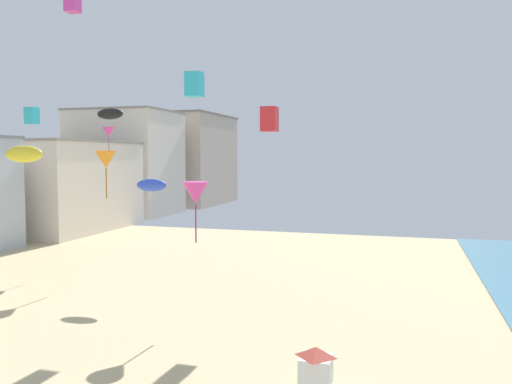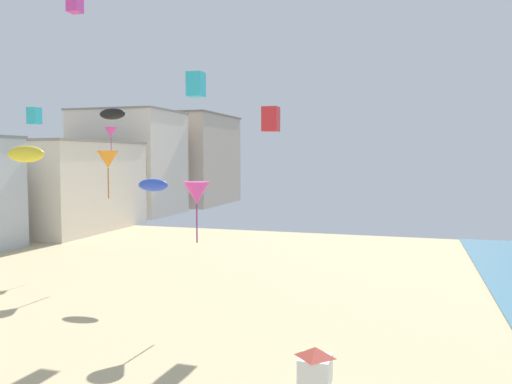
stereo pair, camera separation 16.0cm
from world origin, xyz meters
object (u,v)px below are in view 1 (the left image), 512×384
(kite_cyan_box, at_px, (194,84))
(kite_yellow_parafoil, at_px, (24,154))
(lifeguard_stand, at_px, (316,366))
(kite_magenta_delta_2, at_px, (196,193))
(kite_orange_delta, at_px, (106,159))
(kite_black_parafoil, at_px, (110,114))
(kite_magenta_delta, at_px, (109,132))
(kite_magenta_box, at_px, (72,2))
(kite_blue_parafoil, at_px, (151,185))
(kite_cyan_box_2, at_px, (32,116))
(kite_red_box, at_px, (269,119))

(kite_cyan_box, relative_size, kite_yellow_parafoil, 0.62)
(lifeguard_stand, bearing_deg, kite_magenta_delta_2, 148.02)
(kite_orange_delta, bearing_deg, kite_black_parafoil, 116.31)
(kite_magenta_delta, relative_size, kite_orange_delta, 0.66)
(kite_magenta_delta, height_order, kite_magenta_box, kite_magenta_box)
(kite_blue_parafoil, xyz_separation_m, kite_cyan_box_2, (-9.32, -0.64, 5.00))
(lifeguard_stand, relative_size, kite_yellow_parafoil, 0.97)
(kite_red_box, xyz_separation_m, kite_cyan_box, (-5.31, 0.38, 2.45))
(kite_red_box, bearing_deg, kite_cyan_box_2, -179.82)
(kite_cyan_box, height_order, kite_black_parafoil, kite_cyan_box)
(kite_orange_delta, bearing_deg, kite_magenta_box, -162.12)
(kite_blue_parafoil, bearing_deg, kite_magenta_delta, 136.22)
(lifeguard_stand, distance_m, kite_yellow_parafoil, 22.35)
(lifeguard_stand, bearing_deg, kite_red_box, 126.63)
(lifeguard_stand, height_order, kite_cyan_box_2, kite_cyan_box_2)
(kite_cyan_box_2, xyz_separation_m, kite_magenta_box, (2.23, 2.06, 8.55))
(kite_orange_delta, xyz_separation_m, kite_magenta_box, (-2.13, -0.69, 11.76))
(kite_magenta_delta, bearing_deg, kite_cyan_box_2, -95.14)
(kite_cyan_box, bearing_deg, kite_orange_delta, 164.57)
(kite_magenta_delta_2, bearing_deg, kite_magenta_delta, 136.19)
(kite_magenta_box, height_order, kite_yellow_parafoil, kite_magenta_box)
(kite_magenta_delta, xyz_separation_m, kite_black_parafoil, (1.92, -2.73, 1.35))
(kite_yellow_parafoil, bearing_deg, kite_red_box, 22.98)
(kite_magenta_box, bearing_deg, kite_cyan_box, -8.78)
(kite_cyan_box_2, bearing_deg, kite_red_box, 0.18)
(kite_magenta_box, distance_m, kite_yellow_parafoil, 13.98)
(kite_orange_delta, bearing_deg, lifeguard_stand, -41.30)
(kite_magenta_delta, height_order, kite_cyan_box, kite_cyan_box)
(kite_blue_parafoil, distance_m, kite_magenta_delta_2, 7.88)
(kite_red_box, bearing_deg, kite_magenta_delta_2, -121.93)
(lifeguard_stand, xyz_separation_m, kite_black_parafoil, (-20.82, 20.17, 10.96))
(kite_cyan_box, height_order, kite_yellow_parafoil, kite_cyan_box)
(kite_magenta_delta, bearing_deg, kite_orange_delta, -59.54)
(kite_black_parafoil, bearing_deg, kite_red_box, -21.45)
(kite_magenta_box, bearing_deg, kite_blue_parafoil, -11.31)
(kite_cyan_box_2, xyz_separation_m, kite_black_parafoil, (2.71, 6.08, 0.55))
(lifeguard_stand, distance_m, kite_magenta_box, 32.77)
(kite_red_box, distance_m, kite_yellow_parafoil, 15.20)
(kite_orange_delta, height_order, kite_magenta_box, kite_magenta_box)
(kite_blue_parafoil, bearing_deg, kite_yellow_parafoil, -128.44)
(kite_yellow_parafoil, bearing_deg, kite_magenta_delta, 103.12)
(lifeguard_stand, height_order, kite_magenta_delta_2, kite_magenta_delta_2)
(kite_blue_parafoil, height_order, kite_magenta_box, kite_magenta_box)
(kite_blue_parafoil, height_order, kite_cyan_box_2, kite_cyan_box_2)
(kite_blue_parafoil, height_order, kite_black_parafoil, kite_black_parafoil)
(kite_magenta_delta_2, distance_m, kite_yellow_parafoil, 11.07)
(kite_cyan_box_2, bearing_deg, kite_cyan_box, 1.96)
(kite_magenta_delta, height_order, kite_black_parafoil, kite_black_parafoil)
(lifeguard_stand, height_order, kite_magenta_box, kite_magenta_box)
(kite_magenta_box, relative_size, kite_yellow_parafoil, 0.56)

